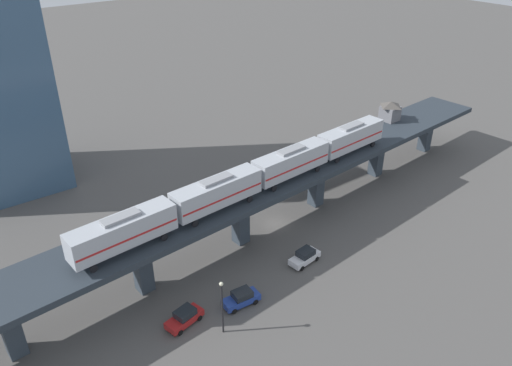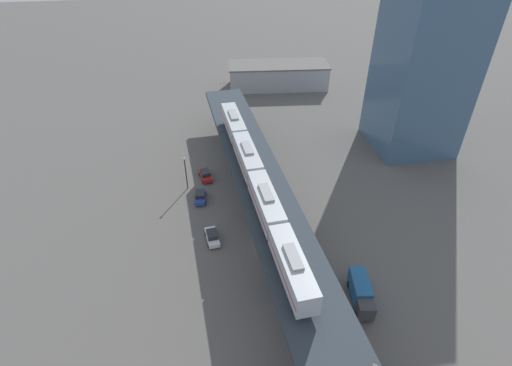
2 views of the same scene
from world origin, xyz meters
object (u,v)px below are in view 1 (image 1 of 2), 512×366
at_px(signal_hut, 390,110).
at_px(street_car_red, 185,317).
at_px(delivery_truck, 295,164).
at_px(street_car_blue, 241,298).
at_px(subway_train, 256,176).
at_px(street_car_white, 305,257).
at_px(street_lamp, 222,303).

relative_size(signal_hut, street_car_red, 0.74).
relative_size(street_car_red, delivery_truck, 0.63).
bearing_deg(signal_hut, street_car_blue, 109.68).
xyz_separation_m(subway_train, street_car_white, (-7.55, -2.23, -9.31)).
bearing_deg(street_car_blue, street_lamp, 119.55).
bearing_deg(subway_train, street_car_blue, 135.40).
xyz_separation_m(subway_train, delivery_truck, (11.85, -17.33, -8.49)).
bearing_deg(delivery_truck, signal_hut, -108.48).
height_order(subway_train, street_car_white, subway_train).
bearing_deg(street_lamp, delivery_truck, -52.59).
bearing_deg(delivery_truck, street_car_blue, 128.50).
relative_size(street_car_red, street_lamp, 0.67).
bearing_deg(street_car_white, subway_train, 16.45).
xyz_separation_m(street_car_white, street_lamp, (-3.74, 15.16, 3.17)).
bearing_deg(street_car_white, signal_hut, -66.36).
bearing_deg(delivery_truck, street_lamp, 127.41).
xyz_separation_m(street_car_white, delivery_truck, (19.40, -15.10, 0.82)).
xyz_separation_m(signal_hut, delivery_truck, (5.54, 16.57, -7.75)).
distance_m(subway_train, street_car_white, 12.20).
bearing_deg(delivery_truck, street_car_red, 120.68).
height_order(street_car_white, street_lamp, street_lamp).
bearing_deg(delivery_truck, street_car_white, 142.11).
bearing_deg(street_car_red, signal_hut, -74.19).
bearing_deg(street_car_white, delivery_truck, -37.89).
relative_size(subway_train, delivery_truck, 6.69).
height_order(subway_train, street_car_red, subway_train).
xyz_separation_m(subway_train, street_lamp, (-11.29, 12.93, -6.14)).
xyz_separation_m(street_car_blue, delivery_truck, (20.83, -26.18, 0.82)).
xyz_separation_m(signal_hut, street_car_white, (-13.86, 31.67, -8.57)).
height_order(signal_hut, delivery_truck, signal_hut).
bearing_deg(signal_hut, street_car_red, 105.81).
distance_m(street_car_red, street_lamp, 5.49).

